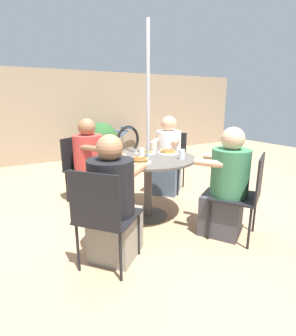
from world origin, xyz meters
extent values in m
plane|color=tan|center=(0.00, 0.00, 0.00)|extent=(12.00, 12.00, 0.00)
cube|color=gray|center=(0.00, 3.54, 1.00)|extent=(10.00, 0.06, 1.99)
cylinder|color=#4C4742|center=(0.00, 0.00, 0.01)|extent=(0.46, 0.46, 0.01)
cylinder|color=#4C4742|center=(0.00, 0.00, 0.36)|extent=(0.10, 0.10, 0.71)
cylinder|color=#4C4742|center=(0.00, 0.00, 0.73)|extent=(1.10, 1.10, 0.02)
cylinder|color=#ADADB2|center=(0.00, 0.00, 1.09)|extent=(0.04, 0.04, 2.18)
cylinder|color=black|center=(-0.74, -0.36, 0.21)|extent=(0.02, 0.02, 0.43)
cylinder|color=black|center=(-0.49, -0.66, 0.21)|extent=(0.02, 0.02, 0.43)
cylinder|color=black|center=(-1.04, -0.60, 0.21)|extent=(0.02, 0.02, 0.43)
cylinder|color=black|center=(-0.79, -0.90, 0.21)|extent=(0.02, 0.02, 0.43)
cube|color=black|center=(-0.76, -0.63, 0.44)|extent=(0.64, 0.64, 0.02)
cube|color=black|center=(-0.93, -0.77, 0.66)|extent=(0.29, 0.34, 0.43)
cube|color=gray|center=(-0.67, -0.55, 0.21)|extent=(0.55, 0.55, 0.43)
cylinder|color=black|center=(-0.72, -0.59, 0.67)|extent=(0.39, 0.39, 0.48)
sphere|color=#A3704C|center=(-0.72, -0.59, 1.01)|extent=(0.22, 0.22, 0.22)
cylinder|color=#A3704C|center=(-0.67, -0.34, 0.79)|extent=(0.28, 0.25, 0.07)
cylinder|color=#A3704C|center=(-0.47, -0.59, 0.79)|extent=(0.28, 0.25, 0.07)
cylinder|color=black|center=(0.24, -0.78, 0.21)|extent=(0.02, 0.02, 0.43)
cylinder|color=black|center=(0.57, -0.59, 0.21)|extent=(0.02, 0.02, 0.43)
cylinder|color=black|center=(0.44, -1.12, 0.21)|extent=(0.02, 0.02, 0.43)
cylinder|color=black|center=(0.77, -0.92, 0.21)|extent=(0.02, 0.02, 0.43)
cube|color=black|center=(0.50, -0.85, 0.44)|extent=(0.62, 0.62, 0.02)
cube|color=black|center=(0.61, -1.04, 0.66)|extent=(0.38, 0.23, 0.43)
cube|color=#3D3D42|center=(0.44, -0.75, 0.21)|extent=(0.51, 0.52, 0.43)
cylinder|color=#38754C|center=(0.47, -0.80, 0.67)|extent=(0.38, 0.38, 0.49)
sphere|color=#DBA884|center=(0.47, -0.80, 1.02)|extent=(0.23, 0.23, 0.23)
cylinder|color=#DBA884|center=(0.25, -0.72, 0.79)|extent=(0.20, 0.28, 0.07)
cylinder|color=#DBA884|center=(0.51, -0.57, 0.79)|extent=(0.20, 0.28, 0.07)
cylinder|color=black|center=(0.74, 0.36, 0.21)|extent=(0.02, 0.02, 0.43)
cylinder|color=black|center=(0.49, 0.66, 0.21)|extent=(0.02, 0.02, 0.43)
cylinder|color=black|center=(1.03, 0.61, 0.21)|extent=(0.02, 0.02, 0.43)
cylinder|color=black|center=(0.78, 0.91, 0.21)|extent=(0.02, 0.02, 0.43)
cube|color=black|center=(0.76, 0.63, 0.44)|extent=(0.64, 0.64, 0.02)
cube|color=black|center=(0.93, 0.77, 0.66)|extent=(0.29, 0.34, 0.43)
cube|color=slate|center=(0.67, 0.56, 0.21)|extent=(0.52, 0.51, 0.43)
cylinder|color=white|center=(0.71, 0.60, 0.68)|extent=(0.37, 0.37, 0.50)
sphere|color=tan|center=(0.71, 0.60, 1.03)|extent=(0.23, 0.23, 0.23)
cylinder|color=tan|center=(0.67, 0.36, 0.80)|extent=(0.27, 0.24, 0.07)
cylinder|color=tan|center=(0.48, 0.59, 0.80)|extent=(0.27, 0.24, 0.07)
cylinder|color=black|center=(-0.20, 0.80, 0.21)|extent=(0.02, 0.02, 0.43)
cylinder|color=black|center=(-0.54, 0.62, 0.21)|extent=(0.02, 0.02, 0.43)
cylinder|color=black|center=(-0.38, 1.14, 0.21)|extent=(0.02, 0.02, 0.43)
cylinder|color=black|center=(-0.72, 0.96, 0.21)|extent=(0.02, 0.02, 0.43)
cube|color=black|center=(-0.46, 0.88, 0.44)|extent=(0.61, 0.61, 0.02)
cube|color=black|center=(-0.56, 1.07, 0.66)|extent=(0.39, 0.22, 0.43)
cube|color=beige|center=(-0.41, 0.77, 0.21)|extent=(0.53, 0.54, 0.43)
cylinder|color=#B73833|center=(-0.43, 0.82, 0.68)|extent=(0.40, 0.40, 0.50)
sphere|color=brown|center=(-0.43, 0.82, 1.03)|extent=(0.23, 0.23, 0.23)
cylinder|color=brown|center=(-0.20, 0.72, 0.80)|extent=(0.21, 0.31, 0.07)
cylinder|color=brown|center=(-0.48, 0.57, 0.80)|extent=(0.21, 0.31, 0.07)
cylinder|color=silver|center=(0.07, 0.19, 0.74)|extent=(0.25, 0.25, 0.01)
cylinder|color=#AD7A3D|center=(0.07, 0.19, 0.76)|extent=(0.19, 0.19, 0.01)
cylinder|color=#AD7A3D|center=(0.07, 0.19, 0.77)|extent=(0.17, 0.17, 0.01)
ellipsoid|color=brown|center=(0.07, 0.19, 0.77)|extent=(0.14, 0.13, 0.00)
cube|color=#F4E084|center=(0.07, 0.19, 0.78)|extent=(0.02, 0.02, 0.01)
cylinder|color=silver|center=(-0.23, -0.20, 0.74)|extent=(0.25, 0.25, 0.01)
cylinder|color=#AD7A3D|center=(-0.23, -0.20, 0.76)|extent=(0.19, 0.19, 0.01)
cylinder|color=#AD7A3D|center=(-0.23, -0.20, 0.77)|extent=(0.18, 0.18, 0.01)
cylinder|color=#AD7A3D|center=(-0.22, -0.19, 0.78)|extent=(0.18, 0.18, 0.01)
cylinder|color=#AD7A3D|center=(-0.23, -0.20, 0.79)|extent=(0.19, 0.19, 0.01)
ellipsoid|color=brown|center=(-0.23, -0.20, 0.79)|extent=(0.15, 0.14, 0.00)
cube|color=#F4E084|center=(-0.23, -0.21, 0.80)|extent=(0.03, 0.03, 0.01)
cylinder|color=silver|center=(0.31, 0.04, 0.74)|extent=(0.25, 0.25, 0.01)
cylinder|color=#AD7A3D|center=(0.32, 0.04, 0.76)|extent=(0.18, 0.18, 0.01)
cylinder|color=#AD7A3D|center=(0.31, 0.04, 0.77)|extent=(0.18, 0.18, 0.01)
cylinder|color=#AD7A3D|center=(0.31, 0.05, 0.78)|extent=(0.18, 0.18, 0.01)
ellipsoid|color=brown|center=(0.31, 0.04, 0.79)|extent=(0.15, 0.14, 0.00)
cube|color=#F4E084|center=(0.31, 0.04, 0.79)|extent=(0.03, 0.03, 0.01)
cylinder|color=silver|center=(-0.31, 0.23, 0.74)|extent=(0.25, 0.25, 0.01)
cylinder|color=#AD7A3D|center=(-0.30, 0.22, 0.76)|extent=(0.20, 0.20, 0.01)
cylinder|color=#AD7A3D|center=(-0.31, 0.22, 0.77)|extent=(0.19, 0.19, 0.01)
cylinder|color=#AD7A3D|center=(-0.30, 0.23, 0.78)|extent=(0.17, 0.17, 0.01)
ellipsoid|color=brown|center=(-0.31, 0.23, 0.78)|extent=(0.15, 0.14, 0.00)
cube|color=#F4E084|center=(-0.31, 0.22, 0.79)|extent=(0.03, 0.03, 0.01)
cylinder|color=brown|center=(-0.43, 0.01, 0.79)|extent=(0.06, 0.06, 0.11)
cylinder|color=brown|center=(-0.43, 0.01, 0.87)|extent=(0.03, 0.03, 0.05)
torus|color=brown|center=(-0.40, 0.01, 0.81)|extent=(0.05, 0.01, 0.05)
cylinder|color=beige|center=(0.29, 0.33, 0.79)|extent=(0.09, 0.09, 0.10)
cylinder|color=white|center=(0.29, 0.33, 0.84)|extent=(0.09, 0.09, 0.01)
cylinder|color=silver|center=(0.27, -0.29, 0.79)|extent=(0.07, 0.07, 0.11)
cylinder|color=silver|center=(-0.09, -0.02, 0.80)|extent=(0.07, 0.07, 0.12)
torus|color=black|center=(0.64, 3.13, 0.37)|extent=(0.73, 0.24, 0.73)
torus|color=black|center=(1.42, 3.32, 0.37)|extent=(0.73, 0.24, 0.73)
cylinder|color=#1E4C93|center=(1.03, 3.22, 0.62)|extent=(0.64, 0.19, 0.03)
cylinder|color=#1E4C93|center=(1.19, 3.26, 0.49)|extent=(0.49, 0.15, 0.28)
cylinder|color=#1E4C93|center=(0.84, 3.18, 0.67)|extent=(0.03, 0.03, 0.10)
ellipsoid|color=black|center=(0.84, 3.18, 0.73)|extent=(0.21, 0.12, 0.04)
cylinder|color=#1E4C93|center=(1.38, 3.31, 0.68)|extent=(0.13, 0.43, 0.03)
cylinder|color=#3D3D3F|center=(0.54, 2.86, 0.11)|extent=(0.36, 0.36, 0.22)
sphere|color=#285628|center=(0.54, 2.86, 0.53)|extent=(0.72, 0.72, 0.72)
camera|label=1|loc=(-1.53, -2.52, 1.40)|focal=28.00mm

